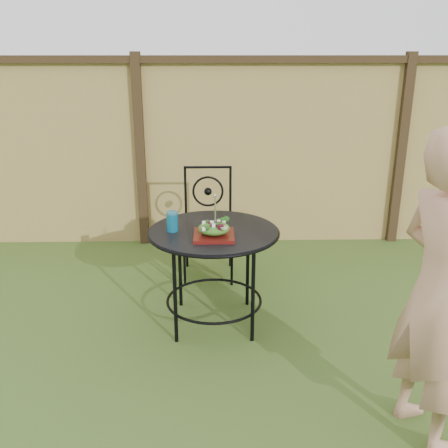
# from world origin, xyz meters

# --- Properties ---
(ground) EXTENTS (60.00, 60.00, 0.00)m
(ground) POSITION_xyz_m (0.00, 0.00, 0.00)
(ground) COLOR #304D18
(ground) RESTS_ON ground
(fence) EXTENTS (8.00, 0.12, 1.90)m
(fence) POSITION_xyz_m (-0.00, 2.19, 0.95)
(fence) COLOR tan
(fence) RESTS_ON ground
(patio_table) EXTENTS (0.92, 0.92, 0.72)m
(patio_table) POSITION_xyz_m (-0.58, 0.50, 0.59)
(patio_table) COLOR black
(patio_table) RESTS_ON ground
(patio_chair) EXTENTS (0.46, 0.46, 0.95)m
(patio_chair) POSITION_xyz_m (-0.63, 1.37, 0.50)
(patio_chair) COLOR black
(patio_chair) RESTS_ON ground
(diner) EXTENTS (0.53, 0.67, 1.62)m
(diner) POSITION_xyz_m (0.50, -0.65, 0.81)
(diner) COLOR tan
(diner) RESTS_ON ground
(salad_plate) EXTENTS (0.27, 0.27, 0.02)m
(salad_plate) POSITION_xyz_m (-0.58, 0.36, 0.74)
(salad_plate) COLOR #3E1108
(salad_plate) RESTS_ON patio_table
(salad) EXTENTS (0.21, 0.21, 0.08)m
(salad) POSITION_xyz_m (-0.58, 0.36, 0.79)
(salad) COLOR #235614
(salad) RESTS_ON salad_plate
(fork) EXTENTS (0.01, 0.01, 0.18)m
(fork) POSITION_xyz_m (-0.57, 0.36, 0.92)
(fork) COLOR silver
(fork) RESTS_ON salad
(drinking_glass) EXTENTS (0.08, 0.08, 0.14)m
(drinking_glass) POSITION_xyz_m (-0.86, 0.49, 0.79)
(drinking_glass) COLOR #0B6287
(drinking_glass) RESTS_ON patio_table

